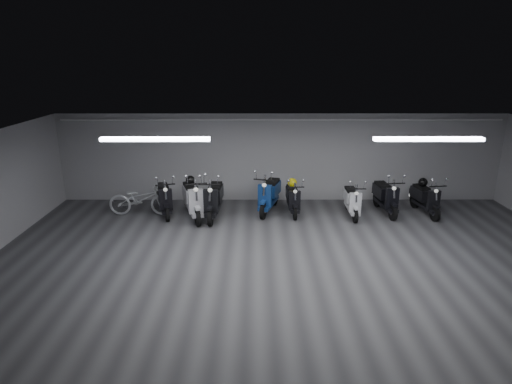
{
  "coord_description": "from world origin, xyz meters",
  "views": [
    {
      "loc": [
        -0.8,
        -8.32,
        4.46
      ],
      "look_at": [
        -0.79,
        2.5,
        1.05
      ],
      "focal_mm": 30.11,
      "sensor_mm": 36.0,
      "label": 1
    }
  ],
  "objects_px": {
    "helmet_1": "(423,182)",
    "helmet_2": "(190,180)",
    "scooter_5": "(293,194)",
    "scooter_6": "(352,196)",
    "scooter_2": "(193,193)",
    "scooter_7": "(386,191)",
    "scooter_4": "(269,189)",
    "scooter_3": "(214,193)",
    "scooter_1": "(164,193)",
    "helmet_0": "(292,183)",
    "bicycle": "(140,196)",
    "scooter_8": "(426,194)"
  },
  "relations": [
    {
      "from": "helmet_1",
      "to": "scooter_5",
      "type": "bearing_deg",
      "value": -177.67
    },
    {
      "from": "scooter_4",
      "to": "helmet_0",
      "type": "relative_size",
      "value": 6.97
    },
    {
      "from": "scooter_3",
      "to": "helmet_2",
      "type": "xyz_separation_m",
      "value": [
        -0.69,
        0.24,
        0.33
      ]
    },
    {
      "from": "helmet_2",
      "to": "scooter_8",
      "type": "bearing_deg",
      "value": 0.21
    },
    {
      "from": "helmet_0",
      "to": "helmet_1",
      "type": "relative_size",
      "value": 1.05
    },
    {
      "from": "scooter_1",
      "to": "scooter_7",
      "type": "height_order",
      "value": "scooter_7"
    },
    {
      "from": "scooter_8",
      "to": "helmet_2",
      "type": "relative_size",
      "value": 6.31
    },
    {
      "from": "scooter_6",
      "to": "scooter_5",
      "type": "bearing_deg",
      "value": 173.87
    },
    {
      "from": "scooter_1",
      "to": "helmet_1",
      "type": "distance_m",
      "value": 7.65
    },
    {
      "from": "scooter_7",
      "to": "helmet_0",
      "type": "distance_m",
      "value": 2.78
    },
    {
      "from": "scooter_3",
      "to": "helmet_2",
      "type": "bearing_deg",
      "value": 164.69
    },
    {
      "from": "scooter_3",
      "to": "scooter_1",
      "type": "bearing_deg",
      "value": 174.04
    },
    {
      "from": "scooter_3",
      "to": "scooter_4",
      "type": "bearing_deg",
      "value": 20.53
    },
    {
      "from": "scooter_1",
      "to": "scooter_2",
      "type": "distance_m",
      "value": 0.92
    },
    {
      "from": "scooter_6",
      "to": "helmet_1",
      "type": "distance_m",
      "value": 2.2
    },
    {
      "from": "scooter_8",
      "to": "helmet_2",
      "type": "xyz_separation_m",
      "value": [
        -6.89,
        -0.03,
        0.42
      ]
    },
    {
      "from": "bicycle",
      "to": "helmet_0",
      "type": "xyz_separation_m",
      "value": [
        4.47,
        0.33,
        0.29
      ]
    },
    {
      "from": "scooter_1",
      "to": "helmet_0",
      "type": "height_order",
      "value": "scooter_1"
    },
    {
      "from": "scooter_3",
      "to": "helmet_0",
      "type": "distance_m",
      "value": 2.37
    },
    {
      "from": "scooter_5",
      "to": "scooter_8",
      "type": "height_order",
      "value": "scooter_8"
    },
    {
      "from": "scooter_4",
      "to": "bicycle",
      "type": "xyz_separation_m",
      "value": [
        -3.79,
        -0.25,
        -0.13
      ]
    },
    {
      "from": "scooter_2",
      "to": "scooter_7",
      "type": "distance_m",
      "value": 5.67
    },
    {
      "from": "scooter_3",
      "to": "helmet_1",
      "type": "distance_m",
      "value": 6.19
    },
    {
      "from": "scooter_7",
      "to": "helmet_1",
      "type": "bearing_deg",
      "value": 1.55
    },
    {
      "from": "scooter_7",
      "to": "helmet_2",
      "type": "xyz_separation_m",
      "value": [
        -5.74,
        -0.12,
        0.38
      ]
    },
    {
      "from": "scooter_4",
      "to": "scooter_5",
      "type": "xyz_separation_m",
      "value": [
        0.69,
        -0.15,
        -0.12
      ]
    },
    {
      "from": "scooter_3",
      "to": "scooter_5",
      "type": "bearing_deg",
      "value": 12.15
    },
    {
      "from": "scooter_4",
      "to": "scooter_6",
      "type": "height_order",
      "value": "scooter_4"
    },
    {
      "from": "scooter_2",
      "to": "scooter_6",
      "type": "xyz_separation_m",
      "value": [
        4.61,
        0.16,
        -0.13
      ]
    },
    {
      "from": "scooter_4",
      "to": "scooter_3",
      "type": "bearing_deg",
      "value": -146.28
    },
    {
      "from": "scooter_2",
      "to": "scooter_7",
      "type": "relative_size",
      "value": 1.1
    },
    {
      "from": "scooter_3",
      "to": "helmet_0",
      "type": "relative_size",
      "value": 7.07
    },
    {
      "from": "scooter_5",
      "to": "scooter_6",
      "type": "height_order",
      "value": "scooter_6"
    },
    {
      "from": "scooter_3",
      "to": "helmet_2",
      "type": "distance_m",
      "value": 0.8
    },
    {
      "from": "scooter_8",
      "to": "bicycle",
      "type": "xyz_separation_m",
      "value": [
        -8.38,
        -0.03,
        -0.04
      ]
    },
    {
      "from": "scooter_3",
      "to": "scooter_5",
      "type": "height_order",
      "value": "scooter_3"
    },
    {
      "from": "scooter_8",
      "to": "scooter_7",
      "type": "bearing_deg",
      "value": 166.58
    },
    {
      "from": "scooter_7",
      "to": "scooter_3",
      "type": "bearing_deg",
      "value": 178.58
    },
    {
      "from": "scooter_2",
      "to": "scooter_5",
      "type": "height_order",
      "value": "scooter_2"
    },
    {
      "from": "scooter_4",
      "to": "scooter_7",
      "type": "height_order",
      "value": "scooter_4"
    },
    {
      "from": "bicycle",
      "to": "helmet_0",
      "type": "height_order",
      "value": "bicycle"
    },
    {
      "from": "scooter_4",
      "to": "helmet_0",
      "type": "distance_m",
      "value": 0.71
    },
    {
      "from": "scooter_7",
      "to": "bicycle",
      "type": "bearing_deg",
      "value": 175.51
    },
    {
      "from": "scooter_8",
      "to": "helmet_0",
      "type": "bearing_deg",
      "value": 167.0
    },
    {
      "from": "scooter_8",
      "to": "helmet_1",
      "type": "distance_m",
      "value": 0.37
    },
    {
      "from": "scooter_1",
      "to": "scooter_2",
      "type": "bearing_deg",
      "value": -34.74
    },
    {
      "from": "scooter_8",
      "to": "helmet_0",
      "type": "relative_size",
      "value": 6.12
    },
    {
      "from": "scooter_1",
      "to": "scooter_4",
      "type": "distance_m",
      "value": 3.1
    },
    {
      "from": "scooter_3",
      "to": "helmet_0",
      "type": "xyz_separation_m",
      "value": [
        2.29,
        0.56,
        0.15
      ]
    },
    {
      "from": "helmet_1",
      "to": "helmet_2",
      "type": "relative_size",
      "value": 0.98
    }
  ]
}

